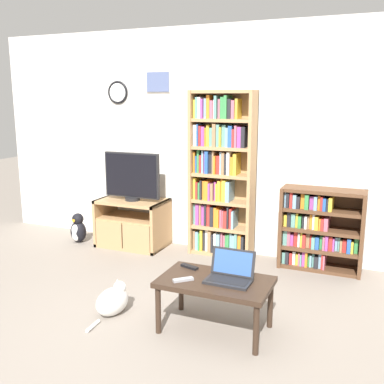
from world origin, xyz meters
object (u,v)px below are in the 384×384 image
Objects in this scene: penguin_figurine at (78,229)px; coffee_table at (215,286)px; bookshelf_short at (317,230)px; remote_far_from_laptop at (183,280)px; television at (132,176)px; tv_stand at (132,223)px; laptop at (230,273)px; remote_near_laptop at (189,267)px; bookshelf_tall at (220,177)px; cat at (113,300)px.

coffee_table is at bearing -30.55° from penguin_figurine.
remote_far_from_laptop is (-0.76, -1.79, 0.01)m from bookshelf_short.
bookshelf_short is 5.96× the size of remote_far_from_laptop.
tv_stand is at bearing 150.55° from television.
laptop is 0.41m from remote_near_laptop.
bookshelf_tall reaches higher than penguin_figurine.
laptop is at bearing 25.43° from cat.
laptop is 1.05m from cat.
bookshelf_short is 1.76m from coffee_table.
coffee_table is at bearing 80.03° from remote_near_laptop.
bookshelf_short is at bearing 5.64° from penguin_figurine.
tv_stand is at bearing -2.74° from remote_far_from_laptop.
remote_near_laptop is (1.37, -1.39, 0.14)m from tv_stand.
bookshelf_tall reaches higher than tv_stand.
coffee_table is (0.57, -1.70, -0.55)m from bookshelf_tall.
remote_far_from_laptop reaches higher than penguin_figurine.
tv_stand reaches higher than coffee_table.
laptop is 2.39× the size of remote_far_from_laptop.
tv_stand is at bearing 136.98° from coffee_table.
television reaches higher than tv_stand.
coffee_table is at bearing 24.19° from cat.
cat is (-1.41, -1.76, -0.30)m from bookshelf_short.
bookshelf_tall is 5.00× the size of penguin_figurine.
television is 0.38× the size of bookshelf_tall.
remote_near_laptop is at bearing -30.25° from remote_far_from_laptop.
tv_stand reaches higher than cat.
television is at bearing -170.82° from bookshelf_tall.
cat is at bearing -128.73° from bookshelf_short.
bookshelf_short is (2.19, 0.13, 0.13)m from tv_stand.
cat is at bearing -45.05° from penguin_figurine.
cat is at bearing -174.15° from coffee_table.
remote_near_laptop reaches higher than coffee_table.
bookshelf_tall reaches higher than bookshelf_short.
television reaches higher than remote_near_laptop.
bookshelf_short is (1.11, -0.02, -0.49)m from bookshelf_tall.
remote_far_from_laptop is at bearing -79.12° from bookshelf_tall.
laptop is at bearing 91.32° from remote_near_laptop.
remote_near_laptop is (-0.82, -1.53, 0.01)m from bookshelf_short.
bookshelf_tall is 1.87m from coffee_table.
bookshelf_tall is at bearing 9.18° from television.
television is at bearing 139.92° from laptop.
television is at bearing 10.75° from penguin_figurine.
television is at bearing 136.81° from coffee_table.
bookshelf_short reaches higher than remote_near_laptop.
penguin_figurine is at bearing -167.77° from tv_stand.
bookshelf_short reaches higher than tv_stand.
remote_near_laptop is 0.27m from remote_far_from_laptop.
coffee_table is 5.88× the size of remote_far_from_laptop.
remote_near_laptop is (1.34, -1.38, -0.44)m from television.
tv_stand is 2.19× the size of penguin_figurine.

